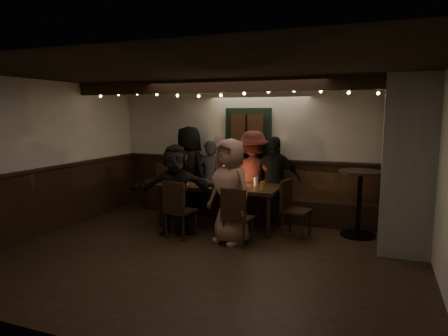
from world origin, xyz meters
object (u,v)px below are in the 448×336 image
at_px(person_b, 210,178).
at_px(person_d, 253,176).
at_px(person_c, 234,179).
at_px(person_g, 230,191).
at_px(high_top, 359,195).
at_px(person_a, 189,170).
at_px(chair_near_left, 177,206).
at_px(chair_end, 292,205).
at_px(person_f, 175,189).
at_px(person_e, 275,180).
at_px(chair_near_right, 236,214).
at_px(dining_table, 220,188).

height_order(person_b, person_d, person_d).
bearing_deg(person_c, person_d, -156.78).
bearing_deg(person_g, high_top, 54.00).
height_order(person_a, person_c, person_a).
relative_size(chair_near_left, chair_end, 1.02).
distance_m(person_b, person_f, 1.40).
bearing_deg(chair_end, chair_near_left, -153.57).
distance_m(chair_end, person_e, 0.94).
relative_size(chair_end, person_e, 0.58).
relative_size(chair_near_right, person_d, 0.53).
bearing_deg(person_f, chair_near_left, -80.22).
relative_size(high_top, person_f, 0.72).
distance_m(person_c, person_d, 0.39).
distance_m(dining_table, person_g, 0.94).
xyz_separation_m(person_c, person_g, (0.47, -1.44, 0.06)).
bearing_deg(person_d, person_a, -12.81).
height_order(person_d, person_e, person_d).
bearing_deg(person_c, high_top, -168.91).
bearing_deg(chair_near_left, high_top, 24.11).
bearing_deg(dining_table, person_a, 144.77).
relative_size(chair_near_right, person_b, 0.61).
relative_size(person_a, person_e, 1.10).
height_order(person_e, person_f, person_e).
bearing_deg(chair_near_right, dining_table, 124.61).
bearing_deg(person_d, person_e, 168.24).
xyz_separation_m(person_a, person_e, (1.78, 0.03, -0.08)).
bearing_deg(person_c, person_f, 85.47).
bearing_deg(person_b, person_g, 107.95).
height_order(chair_near_right, person_b, person_b).
height_order(chair_end, person_a, person_a).
bearing_deg(person_d, person_c, -9.46).
relative_size(dining_table, person_f, 1.41).
height_order(dining_table, person_c, person_c).
distance_m(dining_table, chair_end, 1.34).
relative_size(high_top, person_g, 0.67).
relative_size(dining_table, person_c, 1.41).
height_order(dining_table, high_top, high_top).
bearing_deg(person_d, high_top, 156.12).
distance_m(chair_near_right, person_c, 1.71).
xyz_separation_m(high_top, person_e, (-1.54, 0.37, 0.11)).
bearing_deg(chair_end, person_d, 140.84).
bearing_deg(person_g, chair_near_right, -20.28).
relative_size(person_e, person_g, 0.97).
height_order(dining_table, person_e, person_e).
bearing_deg(person_a, person_f, 128.31).
bearing_deg(person_g, chair_end, 64.68).
xyz_separation_m(chair_end, person_f, (-1.87, -0.60, 0.24)).
distance_m(chair_near_right, person_e, 1.66).
distance_m(person_d, person_g, 1.47).
bearing_deg(person_c, dining_table, 106.53).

